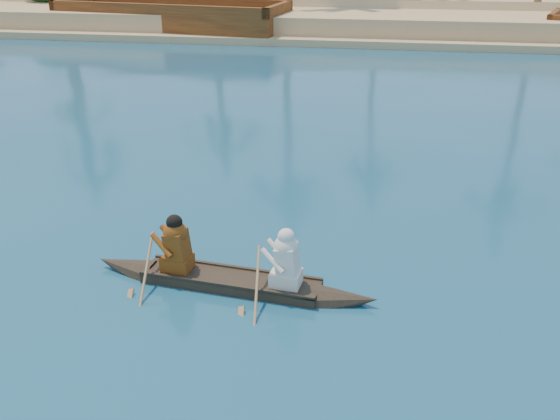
# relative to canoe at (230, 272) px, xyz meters

# --- Properties ---
(shrub_cluster) EXTENTS (100.00, 6.00, 2.40)m
(shrub_cluster) POSITION_rel_canoe_xyz_m (-7.71, 32.78, 0.94)
(shrub_cluster) COLOR #1B3914
(shrub_cluster) RESTS_ON ground
(canoe) EXTENTS (4.94, 1.19, 1.35)m
(canoe) POSITION_rel_canoe_xyz_m (0.00, 0.00, 0.00)
(canoe) COLOR #30271A
(canoe) RESTS_ON ground
(barge_mid) EXTENTS (13.50, 6.20, 2.17)m
(barge_mid) POSITION_rel_canoe_xyz_m (-9.79, 26.49, 0.50)
(barge_mid) COLOR brown
(barge_mid) RESTS_ON ground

